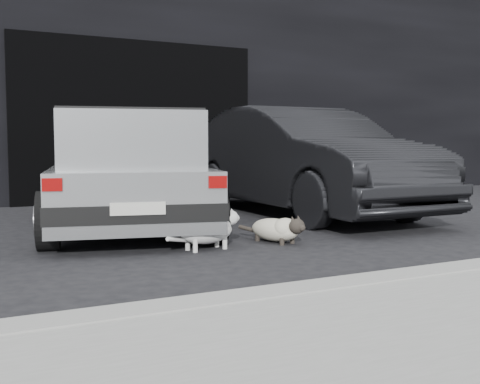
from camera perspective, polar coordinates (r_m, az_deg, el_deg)
name	(u,v)px	position (r m, az deg, el deg)	size (l,w,h in m)	color
ground	(169,240)	(5.93, -6.73, -4.58)	(80.00, 80.00, 0.00)	black
building_facade	(104,61)	(11.98, -12.77, 11.99)	(34.00, 4.00, 5.00)	black
garage_opening	(138,121)	(9.96, -9.65, 6.62)	(4.00, 0.10, 2.60)	black
curb	(448,276)	(4.31, 19.12, -7.52)	(18.00, 0.25, 0.12)	gray
silver_hatchback	(126,166)	(6.68, -10.76, 2.42)	(2.34, 3.73, 1.28)	#A9ACAE
second_car	(303,161)	(8.01, 5.99, 2.96)	(1.51, 4.34, 1.43)	black
cat_siamese	(278,229)	(5.74, 3.67, -3.56)	(0.41, 0.80, 0.29)	beige
cat_white	(210,230)	(5.39, -2.88, -3.59)	(0.77, 0.33, 0.36)	white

